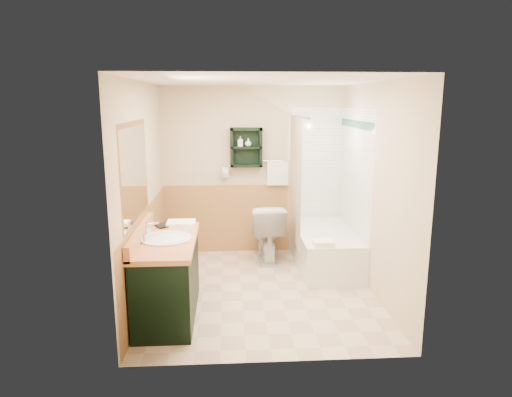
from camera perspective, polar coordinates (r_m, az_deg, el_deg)
The scene contains 25 objects.
floor at distance 5.47m, azimuth 0.53°, elevation -11.46°, with size 3.00×3.00×0.00m, color beige.
back_wall at distance 6.61m, azimuth -0.40°, elevation 3.49°, with size 2.60×0.04×2.40m, color beige.
left_wall at distance 5.19m, azimuth -14.13°, elevation 0.76°, with size 0.04×3.00×2.40m, color beige.
right_wall at distance 5.37m, azimuth 14.74°, elevation 1.10°, with size 0.04×3.00×2.40m, color beige.
ceiling at distance 5.03m, azimuth 0.59°, elevation 14.74°, with size 2.60×3.00×0.04m, color white.
wainscot_left at distance 5.36m, azimuth -13.38°, elevation -6.59°, with size 2.98×2.98×1.00m, color tan, non-canonical shape.
wainscot_back at distance 6.72m, azimuth -0.37°, elevation -2.47°, with size 2.58×2.58×1.00m, color tan, non-canonical shape.
mirror_frame at distance 4.60m, azimuth -14.92°, elevation 3.09°, with size 1.30×1.30×1.00m, color brown, non-canonical shape.
mirror_glass at distance 4.60m, azimuth -14.86°, elevation 3.10°, with size 1.20×1.20×0.90m, color white, non-canonical shape.
tile_right at distance 6.09m, azimuth 12.13°, elevation 1.06°, with size 1.50×1.50×2.10m, color white, non-canonical shape.
tile_back at distance 6.73m, azimuth 8.38°, elevation 2.21°, with size 0.95×0.95×2.10m, color white, non-canonical shape.
tile_accent at distance 5.99m, azimuth 12.40°, elevation 9.06°, with size 1.50×1.50×0.10m, color #154B2B, non-canonical shape.
wall_shelf at distance 6.45m, azimuth -1.24°, elevation 6.41°, with size 0.45×0.15×0.55m, color black.
hair_dryer at distance 6.51m, azimuth -3.87°, elevation 3.33°, with size 0.10×0.24×0.18m, color silver, non-canonical shape.
towel_bar at distance 6.55m, azimuth 2.70°, elevation 4.72°, with size 0.40×0.06×0.40m, color white, non-canonical shape.
curtain_rod at distance 5.83m, azimuth 5.32°, elevation 10.19°, with size 0.03×0.03×1.60m, color silver.
shower_curtain at distance 6.09m, azimuth 4.91°, elevation 2.23°, with size 1.05×1.05×1.70m, color #BEAD90, non-canonical shape.
vanity at distance 4.84m, azimuth -10.98°, elevation -9.67°, with size 0.59×1.30×0.82m, color black.
bathtub at distance 6.22m, azimuth 8.61°, elevation -6.23°, with size 0.75×1.50×0.50m, color silver.
toilet at distance 6.37m, azimuth 1.29°, elevation -4.24°, with size 0.45×0.81×0.80m, color silver.
counter_towel at distance 5.20m, azimuth -9.34°, elevation -3.05°, with size 0.31×0.25×0.04m, color white.
vanity_book at distance 5.13m, azimuth -12.41°, elevation -2.46°, with size 0.15×0.02×0.20m, color black.
tub_towel at distance 5.50m, azimuth 8.42°, elevation -5.55°, with size 0.23×0.19×0.07m, color white.
soap_bottle_a at distance 6.44m, azimuth -1.96°, elevation 6.82°, with size 0.06×0.14×0.07m, color silver.
soap_bottle_b at distance 6.44m, azimuth -0.97°, elevation 6.93°, with size 0.09×0.11×0.09m, color silver.
Camera 1 is at (-0.37, -5.01, 2.18)m, focal length 32.00 mm.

